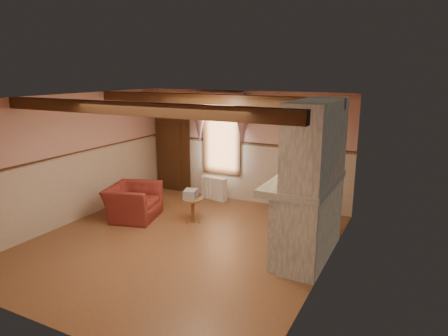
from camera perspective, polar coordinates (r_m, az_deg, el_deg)
The scene contains 26 objects.
floor at distance 7.97m, azimuth -6.36°, elevation -10.55°, with size 5.50×6.00×0.01m, color brown.
ceiling at distance 7.29m, azimuth -6.95°, elevation 9.96°, with size 5.50×6.00×0.01m, color silver.
wall_back at distance 10.08m, azimuth 2.79°, elevation 3.03°, with size 5.50×0.02×2.80m, color tan.
wall_front at distance 5.40m, azimuth -24.62°, elevation -7.80°, with size 5.50×0.02×2.80m, color tan.
wall_left at distance 9.28m, azimuth -20.96°, elevation 1.20°, with size 0.02×6.00×2.80m, color tan.
wall_right at distance 6.46m, azimuth 14.22°, elevation -3.50°, with size 0.02×6.00×2.80m, color tan.
wainscot at distance 7.70m, azimuth -6.51°, elevation -5.45°, with size 5.50×6.00×1.50m, color beige, non-canonical shape.
chair_rail at distance 7.49m, azimuth -6.66°, elevation -0.02°, with size 5.50×6.00×0.08m, color black, non-canonical shape.
firebox at distance 7.50m, azimuth 9.20°, elevation -8.51°, with size 0.20×0.95×0.90m, color black.
armchair at distance 9.29m, azimuth -12.85°, elevation -4.75°, with size 1.17×1.02×0.76m, color maroon.
side_table at distance 8.86m, azimuth -4.51°, elevation -6.05°, with size 0.46×0.46×0.55m, color brown.
book_stack at distance 8.74m, azimuth -4.81°, elevation -3.75°, with size 0.26×0.32×0.20m, color #B7AD8C.
radiator at distance 10.37m, azimuth -1.41°, elevation -2.91°, with size 0.70×0.18×0.60m, color white.
bowl at distance 7.21m, azimuth 11.61°, elevation -1.05°, with size 0.33×0.33×0.08m, color brown.
mantel_clock at distance 7.73m, azimuth 12.75°, elevation 0.32°, with size 0.14×0.24×0.20m, color black.
oil_lamp at distance 7.30m, azimuth 11.90°, elevation -0.09°, with size 0.11×0.11×0.28m, color #D5833C.
candle_red at distance 6.78m, azimuth 10.59°, elevation -1.61°, with size 0.06×0.06×0.16m, color maroon.
jar_yellow at distance 6.88m, azimuth 10.82°, elevation -1.58°, with size 0.06×0.06×0.12m, color gold.
fireplace at distance 7.09m, azimuth 12.76°, elevation -1.88°, with size 0.85×2.00×2.80m, color gray.
mantel at distance 7.14m, azimuth 11.35°, elevation -2.03°, with size 1.05×2.05×0.12m, color gray.
overmantel_mirror at distance 7.06m, azimuth 10.13°, elevation 2.93°, with size 0.06×1.44×1.04m, color silver.
door at distance 11.11m, azimuth -7.29°, elevation 2.09°, with size 1.10×0.10×2.10m, color black.
window at distance 10.27m, azimuth -0.33°, elevation 4.65°, with size 1.06×0.08×2.02m, color white.
window_drapes at distance 10.11m, azimuth -0.57°, elevation 7.94°, with size 1.30×0.14×1.40m, color gray.
ceiling_beam_front at distance 6.34m, azimuth -13.01°, elevation 8.26°, with size 5.50×0.18×0.20m, color black.
ceiling_beam_back at distance 8.32m, azimuth -2.27°, elevation 9.80°, with size 5.50×0.18×0.20m, color black.
Camera 1 is at (4.05, -6.05, 3.26)m, focal length 32.00 mm.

